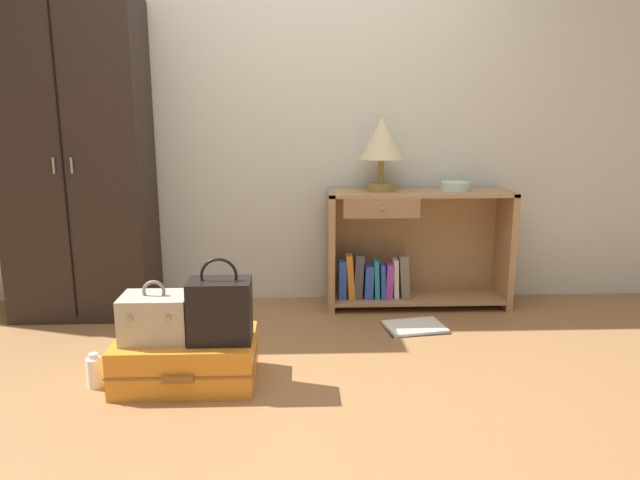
{
  "coord_description": "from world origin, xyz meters",
  "views": [
    {
      "loc": [
        0.01,
        -2.43,
        1.26
      ],
      "look_at": [
        0.14,
        0.77,
        0.55
      ],
      "focal_mm": 33.35,
      "sensor_mm": 36.0,
      "label": 1
    }
  ],
  "objects_px": {
    "train_case": "(155,317)",
    "bookshelf": "(409,251)",
    "handbag": "(220,310)",
    "bowl": "(455,186)",
    "wardrobe": "(78,162)",
    "suitcase_large": "(187,359)",
    "open_book_on_floor": "(415,327)",
    "table_lamp": "(382,142)",
    "bottle": "(95,372)"
  },
  "relations": [
    {
      "from": "handbag",
      "to": "open_book_on_floor",
      "type": "bearing_deg",
      "value": 33.79
    },
    {
      "from": "bowl",
      "to": "handbag",
      "type": "bearing_deg",
      "value": -139.72
    },
    {
      "from": "wardrobe",
      "to": "bowl",
      "type": "distance_m",
      "value": 2.33
    },
    {
      "from": "bowl",
      "to": "suitcase_large",
      "type": "distance_m",
      "value": 2.0
    },
    {
      "from": "bookshelf",
      "to": "handbag",
      "type": "distance_m",
      "value": 1.56
    },
    {
      "from": "wardrobe",
      "to": "bottle",
      "type": "bearing_deg",
      "value": -70.39
    },
    {
      "from": "suitcase_large",
      "to": "train_case",
      "type": "distance_m",
      "value": 0.25
    },
    {
      "from": "bottle",
      "to": "train_case",
      "type": "bearing_deg",
      "value": 3.85
    },
    {
      "from": "handbag",
      "to": "open_book_on_floor",
      "type": "distance_m",
      "value": 1.3
    },
    {
      "from": "table_lamp",
      "to": "bowl",
      "type": "bearing_deg",
      "value": 1.34
    },
    {
      "from": "bowl",
      "to": "wardrobe",
      "type": "bearing_deg",
      "value": -177.75
    },
    {
      "from": "suitcase_large",
      "to": "open_book_on_floor",
      "type": "bearing_deg",
      "value": 28.06
    },
    {
      "from": "handbag",
      "to": "open_book_on_floor",
      "type": "relative_size",
      "value": 1.03
    },
    {
      "from": "wardrobe",
      "to": "bookshelf",
      "type": "distance_m",
      "value": 2.12
    },
    {
      "from": "bookshelf",
      "to": "table_lamp",
      "type": "xyz_separation_m",
      "value": [
        -0.19,
        0.01,
        0.7
      ]
    },
    {
      "from": "table_lamp",
      "to": "train_case",
      "type": "bearing_deg",
      "value": -136.6
    },
    {
      "from": "wardrobe",
      "to": "bottle",
      "type": "distance_m",
      "value": 1.42
    },
    {
      "from": "train_case",
      "to": "handbag",
      "type": "bearing_deg",
      "value": -4.98
    },
    {
      "from": "table_lamp",
      "to": "open_book_on_floor",
      "type": "distance_m",
      "value": 1.15
    },
    {
      "from": "suitcase_large",
      "to": "train_case",
      "type": "bearing_deg",
      "value": -169.68
    },
    {
      "from": "table_lamp",
      "to": "handbag",
      "type": "xyz_separation_m",
      "value": [
        -0.88,
        -1.14,
        -0.69
      ]
    },
    {
      "from": "bowl",
      "to": "bottle",
      "type": "distance_m",
      "value": 2.37
    },
    {
      "from": "bowl",
      "to": "train_case",
      "type": "bearing_deg",
      "value": -145.81
    },
    {
      "from": "table_lamp",
      "to": "open_book_on_floor",
      "type": "xyz_separation_m",
      "value": [
        0.15,
        -0.45,
        -1.05
      ]
    },
    {
      "from": "bookshelf",
      "to": "bottle",
      "type": "bearing_deg",
      "value": -145.82
    },
    {
      "from": "wardrobe",
      "to": "open_book_on_floor",
      "type": "xyz_separation_m",
      "value": [
        2.0,
        -0.37,
        -0.94
      ]
    },
    {
      "from": "table_lamp",
      "to": "suitcase_large",
      "type": "height_order",
      "value": "table_lamp"
    },
    {
      "from": "bowl",
      "to": "bottle",
      "type": "height_order",
      "value": "bowl"
    },
    {
      "from": "table_lamp",
      "to": "bowl",
      "type": "relative_size",
      "value": 2.5
    },
    {
      "from": "bowl",
      "to": "bottle",
      "type": "xyz_separation_m",
      "value": [
        -1.95,
        -1.15,
        -0.7
      ]
    },
    {
      "from": "suitcase_large",
      "to": "handbag",
      "type": "xyz_separation_m",
      "value": [
        0.17,
        -0.05,
        0.26
      ]
    },
    {
      "from": "wardrobe",
      "to": "table_lamp",
      "type": "xyz_separation_m",
      "value": [
        1.84,
        0.08,
        0.11
      ]
    },
    {
      "from": "wardrobe",
      "to": "train_case",
      "type": "bearing_deg",
      "value": -57.31
    },
    {
      "from": "train_case",
      "to": "bookshelf",
      "type": "bearing_deg",
      "value": 38.95
    },
    {
      "from": "table_lamp",
      "to": "handbag",
      "type": "height_order",
      "value": "table_lamp"
    },
    {
      "from": "wardrobe",
      "to": "open_book_on_floor",
      "type": "relative_size",
      "value": 4.97
    },
    {
      "from": "bottle",
      "to": "open_book_on_floor",
      "type": "xyz_separation_m",
      "value": [
        1.62,
        0.69,
        -0.07
      ]
    },
    {
      "from": "wardrobe",
      "to": "train_case",
      "type": "relative_size",
      "value": 6.28
    },
    {
      "from": "bowl",
      "to": "train_case",
      "type": "relative_size",
      "value": 0.61
    },
    {
      "from": "table_lamp",
      "to": "suitcase_large",
      "type": "xyz_separation_m",
      "value": [
        -1.05,
        -1.09,
        -0.95
      ]
    },
    {
      "from": "table_lamp",
      "to": "bottle",
      "type": "xyz_separation_m",
      "value": [
        -1.47,
        -1.13,
        -0.98
      ]
    },
    {
      "from": "bookshelf",
      "to": "open_book_on_floor",
      "type": "distance_m",
      "value": 0.57
    },
    {
      "from": "handbag",
      "to": "bottle",
      "type": "relative_size",
      "value": 2.39
    },
    {
      "from": "wardrobe",
      "to": "table_lamp",
      "type": "height_order",
      "value": "wardrobe"
    },
    {
      "from": "handbag",
      "to": "table_lamp",
      "type": "bearing_deg",
      "value": 52.34
    },
    {
      "from": "bookshelf",
      "to": "bowl",
      "type": "height_order",
      "value": "bowl"
    },
    {
      "from": "bookshelf",
      "to": "table_lamp",
      "type": "height_order",
      "value": "table_lamp"
    },
    {
      "from": "handbag",
      "to": "wardrobe",
      "type": "bearing_deg",
      "value": 132.22
    },
    {
      "from": "wardrobe",
      "to": "train_case",
      "type": "height_order",
      "value": "wardrobe"
    },
    {
      "from": "handbag",
      "to": "train_case",
      "type": "bearing_deg",
      "value": 175.02
    }
  ]
}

